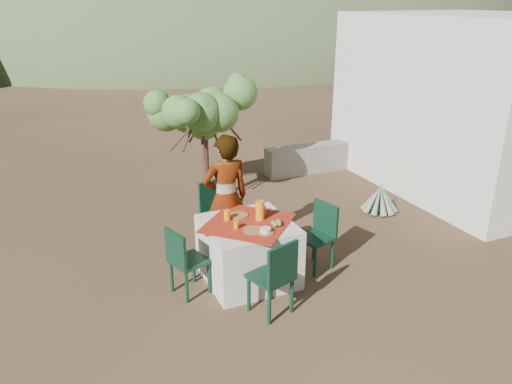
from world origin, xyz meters
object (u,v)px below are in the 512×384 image
Objects in this scene: table at (248,251)px; chair_left at (184,259)px; chair_near at (275,275)px; person at (226,198)px; chair_far at (216,209)px; agave at (380,199)px; guesthouse at (472,102)px; chair_right at (319,233)px; juice_pitcher at (260,210)px; shrub_tree at (206,117)px.

chair_left reaches higher than table.
chair_near is 1.49m from person.
chair_far is 1.95m from chair_near.
chair_left is at bearing 40.57° from person.
chair_far is at bearing -107.91° from chair_near.
agave is at bearing -171.56° from person.
chair_right is at bearing -157.45° from guesthouse.
chair_far is at bearing 90.34° from table.
chair_left is 0.49× the size of person.
person reaches higher than table.
chair_far is 0.21× the size of guesthouse.
table is at bearing -105.99° from chair_left.
juice_pitcher is at bearing -120.33° from chair_near.
juice_pitcher is at bearing 108.58° from person.
shrub_tree is 4.80m from guesthouse.
chair_right is (0.95, -0.07, 0.10)m from table.
chair_near is at bearing -103.02° from juice_pitcher.
chair_near is at bearing -105.56° from chair_far.
chair_left is 3.73m from agave.
person reaches higher than chair_far.
shrub_tree is (-0.58, 2.68, 0.99)m from chair_right.
chair_far is at bearing -93.99° from person.
chair_far reaches higher than table.
table is 1.48× the size of chair_far.
juice_pitcher reaches higher than chair_near.
chair_right reaches higher than table.
table is at bearing -110.45° from chair_right.
person is at bearing 93.69° from table.
person reaches higher than chair_left.
chair_near is at bearing -69.01° from chair_right.
person is at bearing -171.44° from agave.
chair_left is (-0.80, -1.16, -0.03)m from chair_far.
chair_near is 3.77× the size of juice_pitcher.
shrub_tree is at bearing 176.15° from chair_right.
shrub_tree is at bearing -41.97° from chair_left.
agave is at bearing 21.71° from juice_pitcher.
chair_near is 1.04× the size of chair_right.
chair_right is at bearing -160.24° from chair_near.
person is 2.90m from agave.
guesthouse is (4.12, 1.71, 1.02)m from chair_right.
shrub_tree is 2.65m from juice_pitcher.
chair_near is 0.94m from juice_pitcher.
chair_far is 2.78m from agave.
chair_left is 0.20× the size of guesthouse.
chair_left is 1.76m from chair_right.
shrub_tree reaches higher than chair_near.
table is 0.96m from chair_right.
chair_far is 1.03× the size of chair_right.
chair_near is 3.57m from shrub_tree.
chair_far is 1.19m from juice_pitcher.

